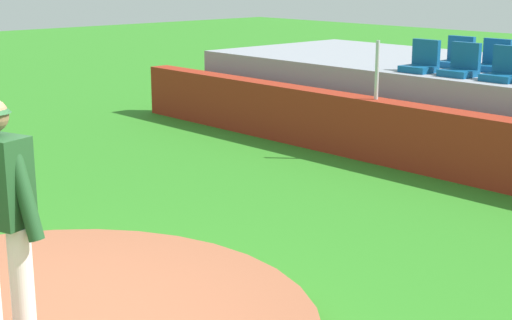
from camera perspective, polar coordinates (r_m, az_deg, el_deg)
name	(u,v)px	position (r m, az deg, el deg)	size (l,w,h in m)	color
brick_barrier	(503,154)	(10.71, 17.67, 0.40)	(15.47, 0.40, 0.94)	maroon
fence_post_left	(377,70)	(11.75, 8.87, 6.54)	(0.06, 0.06, 0.88)	silver
stadium_chair_0	(422,62)	(12.54, 12.06, 7.05)	(0.48, 0.44, 0.50)	#105084
stadium_chair_1	(461,66)	(12.19, 14.84, 6.71)	(0.48, 0.44, 0.50)	#105084
stadium_chair_2	(504,70)	(11.83, 17.76, 6.30)	(0.48, 0.44, 0.50)	#105084
stadium_chair_7	(457,58)	(13.30, 14.54, 7.29)	(0.48, 0.44, 0.50)	#105084
stadium_chair_8	(493,61)	(12.95, 17.02, 6.96)	(0.48, 0.44, 0.50)	#105084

